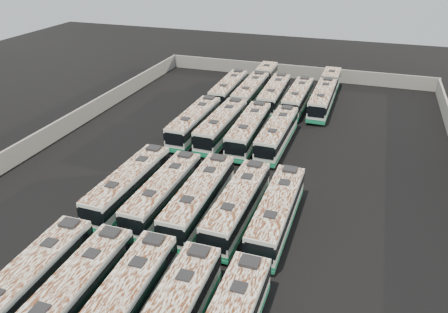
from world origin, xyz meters
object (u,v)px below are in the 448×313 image
Objects in this scene: bus_midback_right at (277,134)px; bus_back_left at (256,86)px; bus_midfront_left at (164,193)px; bus_midback_center at (249,130)px; bus_front_left at (71,296)px; bus_midfront_right at (238,205)px; bus_back_far_right at (325,93)px; bus_back_far_left at (229,90)px; bus_back_center at (274,95)px; bus_midfront_far_left at (129,185)px; bus_midback_left at (222,125)px; bus_back_right at (298,98)px; bus_front_center at (120,308)px; bus_midback_far_left at (194,122)px; bus_midfront_far_right at (277,212)px; bus_midfront_center at (199,198)px; bus_front_far_left at (28,283)px.

bus_midback_right is 0.63× the size of bus_back_left.
bus_midback_center is at bearing 78.49° from bus_midfront_left.
bus_front_left is 0.63× the size of bus_back_left.
bus_midback_center reaches higher than bus_midfront_left.
bus_front_left is 0.98× the size of bus_midback_center.
bus_midfront_right is 32.09m from bus_back_far_right.
bus_back_far_left is at bearing -166.17° from bus_back_far_right.
bus_back_center is (3.42, 41.87, 0.02)m from bus_front_left.
bus_midback_center is (6.89, 15.41, 0.04)m from bus_midfront_far_left.
bus_back_right is at bearing 63.79° from bus_midback_left.
bus_back_right is at bearing -2.46° from bus_back_center.
bus_midfront_left is (3.52, -0.15, -0.03)m from bus_midfront_far_left.
bus_front_center is 29.47m from bus_midback_far_left.
bus_midfront_far_right is at bearing -89.57° from bus_back_far_right.
bus_back_center is 7.48m from bus_back_far_right.
bus_midfront_far_right is (10.11, 0.16, 0.03)m from bus_midfront_left.
bus_midfront_far_right is (6.75, 13.17, -0.04)m from bus_front_center.
bus_midfront_center is 15.50m from bus_midback_center.
bus_back_far_right is at bearing 1.02° from bus_back_left.
bus_midfront_far_left is 31.85m from bus_back_left.
bus_front_left is 28.96m from bus_midback_far_left.
bus_midfront_far_left is at bearing -101.27° from bus_midback_left.
bus_back_left reaches higher than bus_midback_far_left.
bus_midfront_left is (3.45, 12.99, -0.01)m from bus_front_far_left.
bus_back_center reaches higher than bus_midfront_left.
bus_midfront_right is at bearing 1.18° from bus_midfront_far_left.
bus_back_left is (-3.45, 31.76, -0.01)m from bus_midfront_center.
bus_midfront_center is 15.94m from bus_midback_right.
bus_midfront_left is at bearing 89.38° from bus_front_left.
bus_midback_far_left is 10.16m from bus_midback_right.
bus_back_far_right is at bearing 72.17° from bus_front_far_left.
bus_back_right is (10.20, 13.05, -0.05)m from bus_midback_far_left.
bus_midfront_far_right reaches higher than bus_back_right.
bus_midback_left reaches higher than bus_front_far_left.
bus_midfront_far_right is at bearing -72.39° from bus_back_left.
bus_midback_center is at bearing 75.46° from bus_front_far_left.
bus_back_far_left is at bearing 103.24° from bus_midfront_center.
bus_back_left is at bearing 89.72° from bus_front_left.
bus_midback_left is 1.02× the size of bus_back_far_left.
bus_front_far_left is 0.63× the size of bus_back_left.
bus_front_center reaches higher than bus_midfront_far_left.
bus_midback_center is (6.82, 28.55, 0.05)m from bus_front_far_left.
bus_midfront_right is 0.64× the size of bus_back_left.
bus_midback_far_left reaches higher than bus_midfront_far_left.
bus_front_left is at bearing -82.88° from bus_midback_far_left.
bus_midfront_center is 6.77m from bus_midfront_far_right.
bus_back_right is at bearing -24.65° from bus_back_left.
bus_midfront_far_right is (6.76, 0.11, -0.03)m from bus_midfront_center.
bus_midfront_far_left is 10.28m from bus_midfront_right.
bus_back_right is at bearing 84.03° from bus_front_center.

